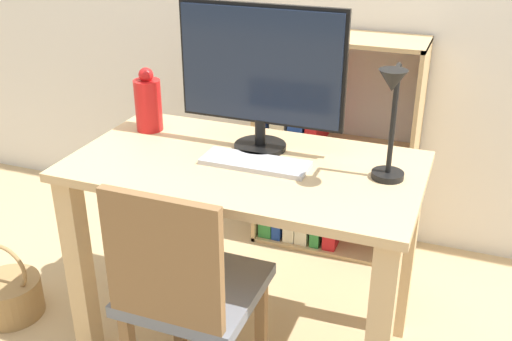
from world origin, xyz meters
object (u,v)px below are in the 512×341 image
chair (186,289)px  basket (10,295)px  monitor (261,70)px  desk_lamp (391,115)px  bookshelf (312,156)px  keyboard (255,163)px  vase (148,103)px

chair → basket: size_ratio=2.53×
monitor → desk_lamp: (0.45, -0.14, -0.05)m
basket → chair: bearing=-9.0°
bookshelf → keyboard: bearing=-87.7°
monitor → basket: bearing=-161.5°
basket → bookshelf: bearing=46.3°
basket → monitor: bearing=18.5°
desk_lamp → basket: desk_lamp is taller
keyboard → vase: 0.51m
monitor → keyboard: size_ratio=1.61×
vase → desk_lamp: desk_lamp is taller
monitor → chair: monitor is taller
monitor → basket: monitor is taller
keyboard → bookshelf: bearing=92.3°
vase → keyboard: bearing=-18.0°
vase → basket: size_ratio=0.72×
vase → chair: 0.72m
chair → vase: bearing=136.3°
vase → desk_lamp: 0.91m
monitor → basket: 1.36m
monitor → basket: size_ratio=1.74×
keyboard → chair: chair is taller
chair → basket: chair is taller
desk_lamp → chair: size_ratio=0.45×
chair → desk_lamp: bearing=39.6°
bookshelf → basket: bookshelf is taller
chair → monitor: bearing=89.2°
monitor → desk_lamp: size_ratio=1.54×
vase → chair: bearing=-51.8°
keyboard → chair: 0.45m
monitor → bookshelf: size_ratio=0.57×
vase → bookshelf: (0.44, 0.65, -0.41)m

